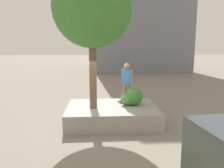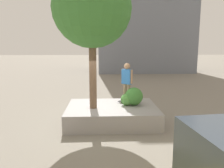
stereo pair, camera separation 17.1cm
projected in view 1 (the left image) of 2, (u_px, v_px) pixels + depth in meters
The scene contains 7 objects.
ground_plane at pixel (99, 122), 9.29m from camera, with size 120.00×120.00×0.00m, color gray.
planter_ledge at pixel (112, 114), 9.27m from camera, with size 3.57×2.65×0.66m, color gray.
plaza_tree at pixel (92, 8), 8.32m from camera, with size 2.91×2.91×5.20m.
boxwood_shrub at pixel (134, 96), 9.34m from camera, with size 0.72×0.72×0.72m, color #3D7A33.
hedge_clump at pixel (127, 99), 9.31m from camera, with size 0.49×0.49×0.49m, color #4C8C3D.
skateboard at pixel (126, 102), 9.57m from camera, with size 0.73×0.70×0.07m.
skateboarder at pixel (127, 80), 9.40m from camera, with size 0.44×0.44×1.62m.
Camera 1 is at (0.04, 8.90, 3.11)m, focal length 36.92 mm.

